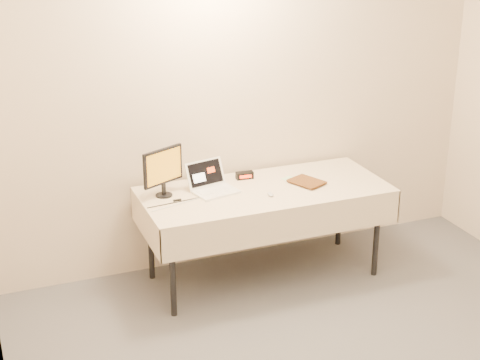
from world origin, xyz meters
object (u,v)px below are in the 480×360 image
object	(u,v)px
laptop	(211,184)
table	(265,196)
monitor	(163,169)
book	(299,171)

from	to	relation	value
laptop	table	bearing A→B (deg)	-29.85
table	monitor	xyz separation A→B (m)	(-0.74, 0.14, 0.28)
table	book	distance (m)	0.32
monitor	book	world-z (taller)	monitor
table	book	world-z (taller)	book
laptop	book	xyz separation A→B (m)	(0.64, -0.18, 0.08)
laptop	monitor	bearing A→B (deg)	162.84
table	laptop	bearing A→B (deg)	163.03
monitor	book	xyz separation A→B (m)	(1.00, -0.20, -0.09)
monitor	book	distance (m)	1.02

